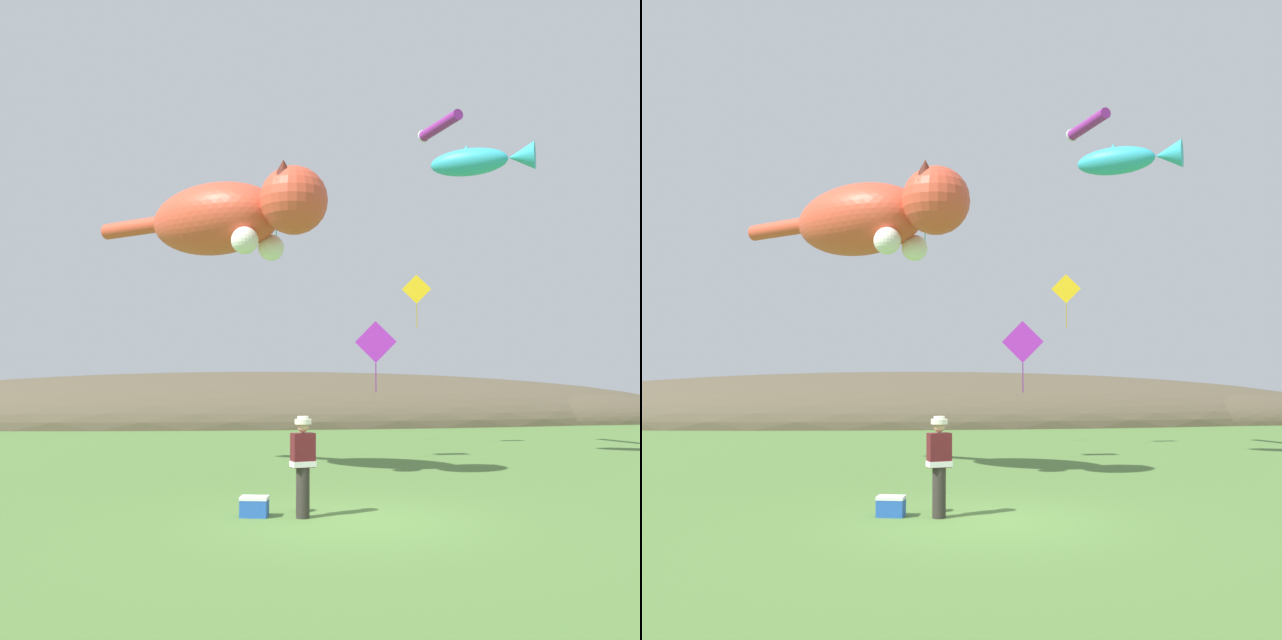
{
  "view_description": "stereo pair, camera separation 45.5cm",
  "coord_description": "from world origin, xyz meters",
  "views": [
    {
      "loc": [
        -1.98,
        -12.29,
        2.43
      ],
      "look_at": [
        0.0,
        4.0,
        3.8
      ],
      "focal_mm": 40.0,
      "sensor_mm": 36.0,
      "label": 1
    },
    {
      "loc": [
        -1.53,
        -12.34,
        2.43
      ],
      "look_at": [
        0.0,
        4.0,
        3.8
      ],
      "focal_mm": 40.0,
      "sensor_mm": 36.0,
      "label": 2
    }
  ],
  "objects": [
    {
      "name": "kite_tube_streamer",
      "position": [
        4.76,
        10.14,
        10.84
      ],
      "size": [
        0.95,
        2.27,
        0.44
      ],
      "color": "#8C268C"
    },
    {
      "name": "kite_diamond_violet",
      "position": [
        2.34,
        9.11,
        3.56
      ],
      "size": [
        1.22,
        0.42,
        2.18
      ],
      "color": "purple"
    },
    {
      "name": "kite_spool",
      "position": [
        -0.71,
        1.04,
        0.14
      ],
      "size": [
        0.15,
        0.28,
        0.28
      ],
      "color": "olive",
      "rests_on": "ground"
    },
    {
      "name": "kite_diamond_gold",
      "position": [
        4.65,
        12.95,
        5.7
      ],
      "size": [
        1.05,
        0.26,
        1.97
      ],
      "color": "yellow"
    },
    {
      "name": "distant_hill_ridge",
      "position": [
        1.27,
        29.7,
        0.0
      ],
      "size": [
        54.31,
        15.74,
        5.76
      ],
      "color": "brown",
      "rests_on": "ground"
    },
    {
      "name": "kite_giant_cat",
      "position": [
        -2.06,
        5.39,
        6.48
      ],
      "size": [
        5.92,
        4.82,
        2.15
      ],
      "color": "#E04C33"
    },
    {
      "name": "picnic_cooler",
      "position": [
        -1.59,
        0.6,
        0.18
      ],
      "size": [
        0.55,
        0.42,
        0.36
      ],
      "color": "blue",
      "rests_on": "ground"
    },
    {
      "name": "festival_attendant",
      "position": [
        -0.74,
        0.39,
        0.95
      ],
      "size": [
        0.47,
        0.36,
        1.77
      ],
      "color": "#332D28",
      "rests_on": "ground"
    },
    {
      "name": "ground_plane",
      "position": [
        0.0,
        0.0,
        0.0
      ],
      "size": [
        120.0,
        120.0,
        0.0
      ],
      "primitive_type": "plane",
      "color": "#517A38"
    },
    {
      "name": "kite_fish_windsock",
      "position": [
        5.24,
        7.63,
        8.9
      ],
      "size": [
        3.08,
        2.17,
        0.94
      ],
      "color": "#33B2CC"
    },
    {
      "name": "kite_diamond_green",
      "position": [
        -0.51,
        12.76,
        8.23
      ],
      "size": [
        0.81,
        0.32,
        1.76
      ],
      "color": "green"
    }
  ]
}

